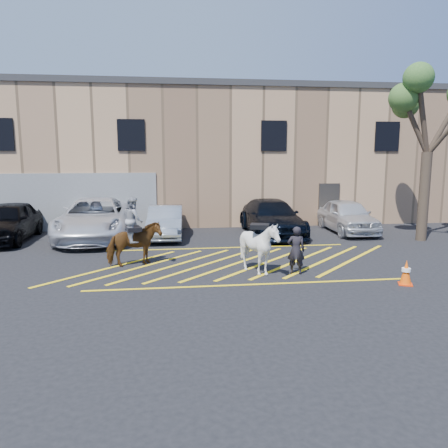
{
  "coord_description": "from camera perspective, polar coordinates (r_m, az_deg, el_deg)",
  "views": [
    {
      "loc": [
        -2.33,
        -14.74,
        3.76
      ],
      "look_at": [
        -0.39,
        0.2,
        1.3
      ],
      "focal_mm": 35.0,
      "sensor_mm": 36.0,
      "label": 1
    }
  ],
  "objects": [
    {
      "name": "car_white_pickup",
      "position": [
        20.05,
        -16.51,
        0.66
      ],
      "size": [
        3.12,
        6.48,
        1.78
      ],
      "primitive_type": "imported",
      "rotation": [
        0.0,
        0.0,
        0.03
      ],
      "color": "silver",
      "rests_on": "ground"
    },
    {
      "name": "saddled_white",
      "position": [
        13.65,
        4.64,
        -3.03
      ],
      "size": [
        1.77,
        1.88,
        1.7
      ],
      "color": "silver",
      "rests_on": "ground"
    },
    {
      "name": "handler",
      "position": [
        13.83,
        9.39,
        -3.39
      ],
      "size": [
        0.63,
        0.5,
        1.51
      ],
      "primitive_type": "imported",
      "rotation": [
        0.0,
        0.0,
        2.87
      ],
      "color": "black",
      "rests_on": "ground"
    },
    {
      "name": "warehouse",
      "position": [
        26.83,
        -2.48,
        9.04
      ],
      "size": [
        32.42,
        10.2,
        7.3
      ],
      "color": "tan",
      "rests_on": "ground"
    },
    {
      "name": "tree",
      "position": [
        20.62,
        25.35,
        13.78
      ],
      "size": [
        3.99,
        4.37,
        7.31
      ],
      "color": "#493A2C",
      "rests_on": "ground"
    },
    {
      "name": "car_black_suv",
      "position": [
        20.94,
        -26.44,
        0.29
      ],
      "size": [
        2.0,
        4.96,
        1.69
      ],
      "primitive_type": "imported",
      "rotation": [
        0.0,
        0.0,
        -0.0
      ],
      "color": "black",
      "rests_on": "ground"
    },
    {
      "name": "hatching_zone",
      "position": [
        15.1,
        1.72,
        -5.12
      ],
      "size": [
        12.6,
        5.12,
        0.01
      ],
      "color": "yellow",
      "rests_on": "ground"
    },
    {
      "name": "car_silver_sedan",
      "position": [
        19.75,
        -7.65,
        0.29
      ],
      "size": [
        1.67,
        4.33,
        1.41
      ],
      "primitive_type": "imported",
      "rotation": [
        0.0,
        0.0,
        -0.04
      ],
      "color": "#9BA2A9",
      "rests_on": "ground"
    },
    {
      "name": "car_blue_suv",
      "position": [
        20.41,
        6.23,
        0.87
      ],
      "size": [
        2.44,
        5.56,
        1.59
      ],
      "primitive_type": "imported",
      "rotation": [
        0.0,
        0.0,
        0.04
      ],
      "color": "black",
      "rests_on": "ground"
    },
    {
      "name": "ground",
      "position": [
        15.39,
        1.54,
        -4.87
      ],
      "size": [
        90.0,
        90.0,
        0.0
      ],
      "primitive_type": "plane",
      "color": "black",
      "rests_on": "ground"
    },
    {
      "name": "car_white_suv",
      "position": [
        21.7,
        15.79,
        1.04
      ],
      "size": [
        1.97,
        4.65,
        1.57
      ],
      "primitive_type": "imported",
      "rotation": [
        0.0,
        0.0,
        -0.03
      ],
      "color": "silver",
      "rests_on": "ground"
    },
    {
      "name": "mounted_bay",
      "position": [
        14.87,
        -11.69,
        -1.84
      ],
      "size": [
        1.92,
        1.26,
        2.33
      ],
      "color": "#5B3515",
      "rests_on": "ground"
    },
    {
      "name": "traffic_cone",
      "position": [
        13.67,
        22.68,
        -5.84
      ],
      "size": [
        0.5,
        0.5,
        0.73
      ],
      "color": "red",
      "rests_on": "ground"
    }
  ]
}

